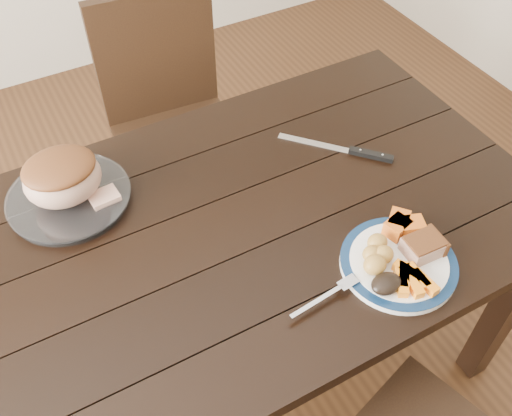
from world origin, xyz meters
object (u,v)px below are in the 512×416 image
serving_platter (70,199)px  fork (329,294)px  carving_knife (356,152)px  roast_joint (63,179)px  dinner_plate (398,264)px  dining_table (224,252)px  chair_far (172,114)px  pork_slice (423,247)px

serving_platter → fork: 0.69m
serving_platter → carving_knife: (0.73, -0.20, -0.00)m
fork → roast_joint: size_ratio=0.95×
dinner_plate → carving_knife: size_ratio=1.05×
fork → carving_knife: 0.48m
dining_table → chair_far: bearing=78.1°
dining_table → fork: (0.11, -0.29, 0.11)m
pork_slice → carving_knife: 0.37m
fork → dinner_plate: bearing=-5.7°
dining_table → roast_joint: 0.43m
dining_table → chair_far: 0.77m
dinner_plate → fork: 0.19m
roast_joint → carving_knife: roast_joint is taller
chair_far → fork: 1.06m
dining_table → dinner_plate: bearing=-44.2°
dining_table → pork_slice: pork_slice is taller
serving_platter → pork_slice: pork_slice is taller
dining_table → serving_platter: bearing=137.9°
fork → carving_knife: fork is taller
chair_far → carving_knife: 0.77m
pork_slice → carving_knife: size_ratio=0.33×
dining_table → pork_slice: 0.48m
dining_table → carving_knife: bearing=8.4°
dinner_plate → dining_table: bearing=135.8°
chair_far → fork: size_ratio=5.21×
dinner_plate → fork: bearing=179.7°
chair_far → dinner_plate: 1.06m
dinner_plate → serving_platter: 0.81m
fork → carving_knife: (0.33, 0.35, -0.01)m
fork → serving_platter: bearing=120.7°
chair_far → pork_slice: (0.20, -1.03, 0.27)m
chair_far → dinner_plate: size_ratio=3.53×
dining_table → serving_platter: (-0.29, 0.27, 0.10)m
fork → roast_joint: roast_joint is taller
dining_table → fork: size_ratio=8.97×
serving_platter → carving_knife: serving_platter is taller
dinner_plate → carving_knife: dinner_plate is taller
chair_far → roast_joint: bearing=50.8°
carving_knife → chair_far: bearing=160.6°
carving_knife → dining_table: bearing=-123.7°
chair_far → serving_platter: chair_far is taller
dining_table → roast_joint: roast_joint is taller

